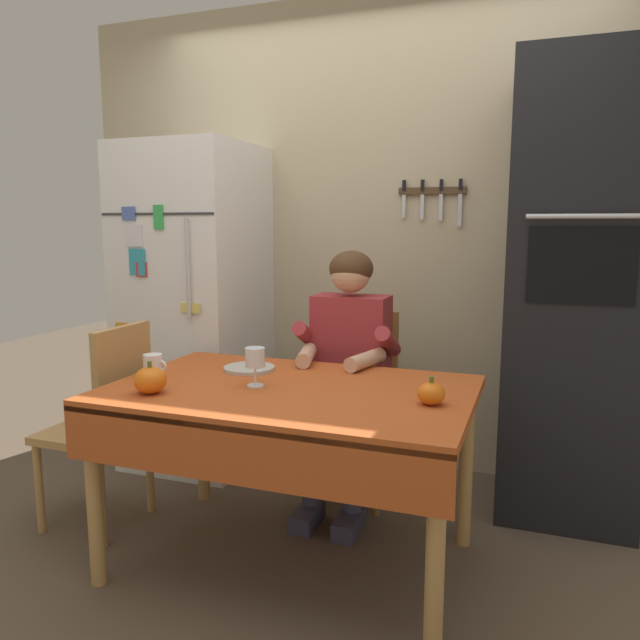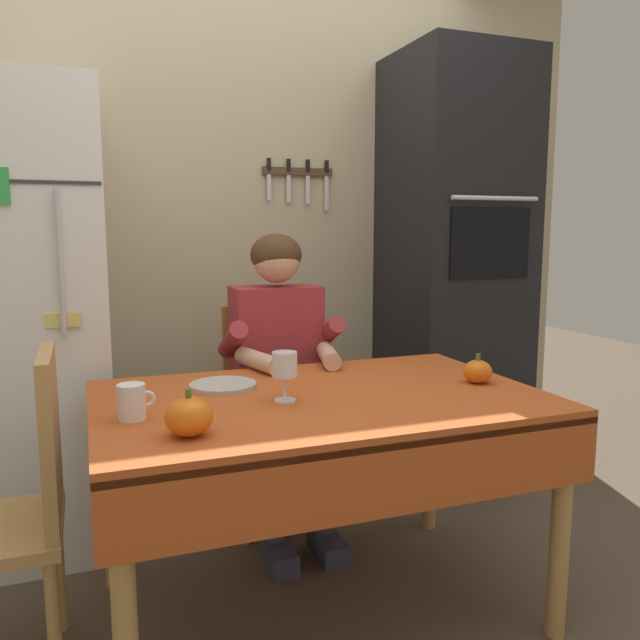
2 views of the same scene
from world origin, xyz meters
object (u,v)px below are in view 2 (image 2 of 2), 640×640
at_px(dining_table, 323,422).
at_px(chair_left_side, 15,503).
at_px(refrigerator, 15,323).
at_px(pumpkin_large, 189,417).
at_px(serving_tray, 223,385).
at_px(coffee_mug, 132,402).
at_px(wine_glass, 285,366).
at_px(pumpkin_medium, 478,371).
at_px(wall_oven, 453,272).
at_px(chair_behind_person, 269,401).
at_px(seated_person, 281,359).

distance_m(dining_table, chair_left_side, 0.91).
distance_m(refrigerator, pumpkin_large, 1.23).
bearing_deg(pumpkin_large, serving_tray, 68.24).
distance_m(chair_left_side, pumpkin_large, 0.59).
bearing_deg(dining_table, serving_tray, 141.99).
bearing_deg(chair_left_side, pumpkin_large, -32.16).
xyz_separation_m(dining_table, coffee_mug, (-0.58, -0.05, 0.13)).
bearing_deg(serving_tray, wine_glass, -58.25).
bearing_deg(pumpkin_medium, refrigerator, 148.90).
height_order(refrigerator, pumpkin_medium, refrigerator).
height_order(wall_oven, coffee_mug, wall_oven).
relative_size(dining_table, serving_tray, 6.33).
height_order(chair_left_side, serving_tray, chair_left_side).
relative_size(refrigerator, chair_behind_person, 1.94).
distance_m(seated_person, pumpkin_medium, 0.81).
bearing_deg(pumpkin_medium, wall_oven, 62.53).
bearing_deg(dining_table, pumpkin_medium, -2.66).
distance_m(wall_oven, coffee_mug, 1.92).
height_order(dining_table, wine_glass, wine_glass).
relative_size(dining_table, coffee_mug, 13.40).
xyz_separation_m(coffee_mug, pumpkin_medium, (1.14, 0.02, -0.01)).
relative_size(refrigerator, coffee_mug, 17.23).
xyz_separation_m(dining_table, chair_behind_person, (0.05, 0.79, -0.14)).
bearing_deg(coffee_mug, seated_person, 45.91).
bearing_deg(chair_behind_person, seated_person, -90.00).
height_order(dining_table, chair_behind_person, chair_behind_person).
xyz_separation_m(pumpkin_medium, serving_tray, (-0.83, 0.24, -0.03)).
xyz_separation_m(coffee_mug, wine_glass, (0.45, 0.03, 0.06)).
height_order(chair_behind_person, seated_person, seated_person).
height_order(wall_oven, wine_glass, wall_oven).
relative_size(dining_table, wine_glass, 9.08).
bearing_deg(pumpkin_large, chair_left_side, 147.84).
distance_m(dining_table, serving_tray, 0.36).
relative_size(wall_oven, coffee_mug, 20.10).
bearing_deg(dining_table, wine_glass, -172.69).
height_order(refrigerator, coffee_mug, refrigerator).
bearing_deg(pumpkin_large, chair_behind_person, 64.01).
xyz_separation_m(wall_oven, pumpkin_medium, (-0.49, -0.95, -0.27)).
distance_m(dining_table, seated_person, 0.61).
relative_size(pumpkin_large, pumpkin_medium, 1.20).
height_order(chair_behind_person, coffee_mug, chair_behind_person).
relative_size(wine_glass, pumpkin_medium, 1.51).
xyz_separation_m(seated_person, serving_tray, (-0.32, -0.39, 0.01)).
height_order(chair_left_side, pumpkin_large, chair_left_side).
height_order(seated_person, pumpkin_medium, seated_person).
height_order(wall_oven, dining_table, wall_oven).
distance_m(chair_behind_person, pumpkin_large, 1.18).
distance_m(refrigerator, serving_tray, 0.96).
xyz_separation_m(refrigerator, pumpkin_large, (0.49, -1.12, -0.11)).
bearing_deg(chair_behind_person, dining_table, -93.41).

